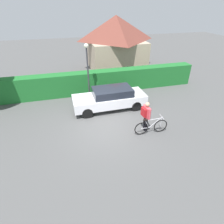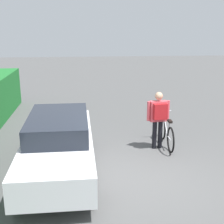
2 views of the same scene
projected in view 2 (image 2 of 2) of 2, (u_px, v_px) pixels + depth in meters
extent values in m
plane|color=#4E4E4E|center=(147.00, 180.00, 7.33)|extent=(60.00, 60.00, 0.00)
cube|color=silver|center=(59.00, 148.00, 7.62)|extent=(4.60, 1.69, 0.62)
cube|color=#1E232D|center=(58.00, 124.00, 7.66)|extent=(2.43, 1.47, 0.46)
cylinder|color=black|center=(37.00, 138.00, 9.12)|extent=(0.65, 0.19, 0.64)
cylinder|color=black|center=(87.00, 137.00, 9.27)|extent=(0.65, 0.19, 0.64)
cylinder|color=black|center=(18.00, 193.00, 6.14)|extent=(0.65, 0.19, 0.64)
cylinder|color=black|center=(91.00, 189.00, 6.29)|extent=(0.65, 0.19, 0.64)
torus|color=black|center=(162.00, 128.00, 9.87)|extent=(0.75, 0.07, 0.75)
torus|color=black|center=(171.00, 140.00, 8.85)|extent=(0.75, 0.07, 0.75)
cylinder|color=silver|center=(165.00, 123.00, 9.49)|extent=(0.69, 0.06, 0.58)
cylinder|color=silver|center=(169.00, 129.00, 9.07)|extent=(0.26, 0.04, 0.51)
cylinder|color=silver|center=(167.00, 118.00, 9.29)|extent=(0.84, 0.06, 0.08)
cylinder|color=silver|center=(169.00, 138.00, 9.04)|extent=(0.41, 0.05, 0.05)
cylinder|color=silver|center=(163.00, 120.00, 9.80)|extent=(0.04, 0.04, 0.53)
cube|color=black|center=(170.00, 121.00, 8.88)|extent=(0.22, 0.11, 0.06)
cylinder|color=silver|center=(163.00, 111.00, 9.72)|extent=(0.04, 0.50, 0.03)
cylinder|color=black|center=(154.00, 135.00, 9.13)|extent=(0.13, 0.13, 0.84)
cylinder|color=black|center=(160.00, 134.00, 9.16)|extent=(0.13, 0.13, 0.84)
cube|color=#DB4C56|center=(158.00, 111.00, 8.95)|extent=(0.25, 0.51, 0.60)
sphere|color=tan|center=(159.00, 96.00, 8.83)|extent=(0.23, 0.23, 0.23)
cylinder|color=#DB4C56|center=(149.00, 111.00, 8.89)|extent=(0.09, 0.09, 0.57)
cylinder|color=#DB4C56|center=(168.00, 110.00, 9.01)|extent=(0.09, 0.09, 0.57)
cube|color=#B0191E|center=(160.00, 112.00, 8.79)|extent=(0.20, 0.41, 0.45)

